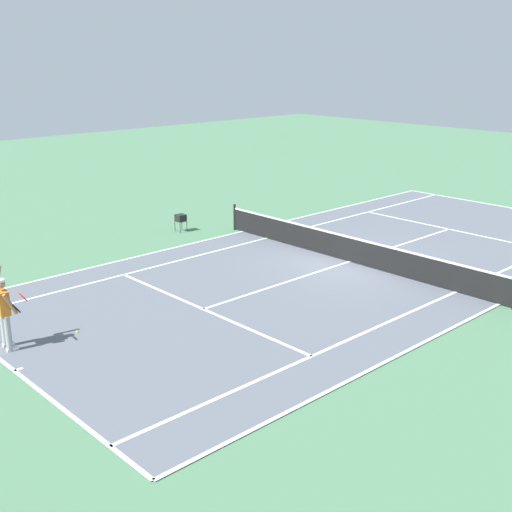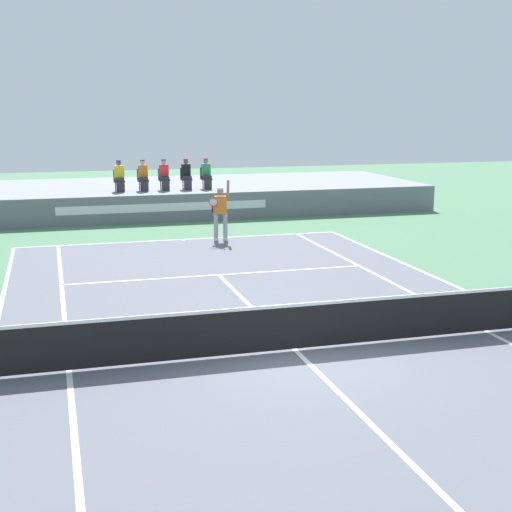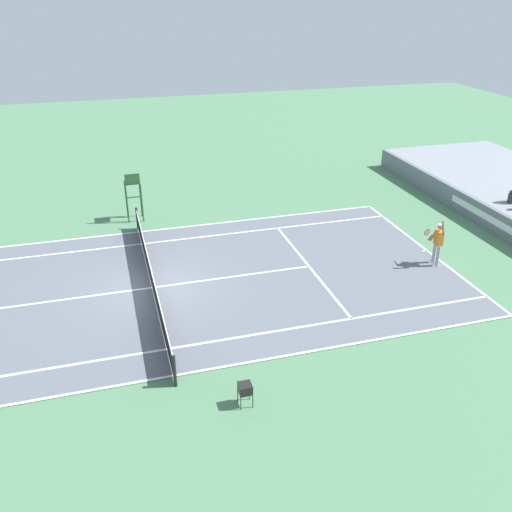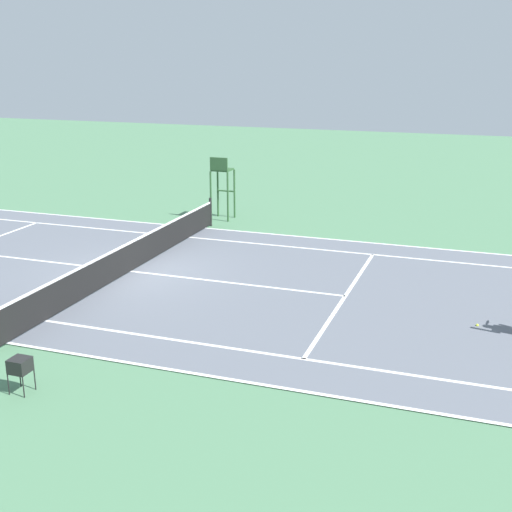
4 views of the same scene
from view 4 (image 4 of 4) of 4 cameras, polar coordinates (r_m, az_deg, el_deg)
name	(u,v)px [view 4 (image 4 of 4)]	position (r m, az deg, el deg)	size (l,w,h in m)	color
ground_plane	(132,272)	(20.40, -10.36, -1.34)	(80.00, 80.00, 0.00)	#4C7A56
court	(132,272)	(20.40, -10.36, -1.31)	(11.08, 23.88, 0.03)	slate
net	(131,255)	(20.25, -10.44, 0.07)	(11.98, 0.10, 1.07)	black
tennis_ball	(477,325)	(16.96, 18.04, -5.53)	(0.07, 0.07, 0.07)	#D1E533
umpire_chair	(222,180)	(26.23, -2.88, 6.41)	(0.77, 0.77, 2.44)	#2D562D
ball_hopper	(20,365)	(13.70, -19.16, -8.59)	(0.36, 0.36, 0.70)	black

